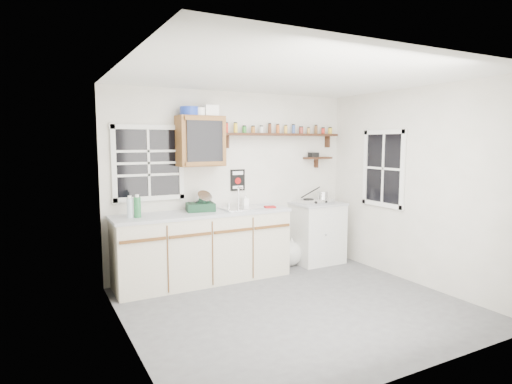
{
  "coord_description": "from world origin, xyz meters",
  "views": [
    {
      "loc": [
        -2.55,
        -3.82,
        1.82
      ],
      "look_at": [
        -0.21,
        0.55,
        1.23
      ],
      "focal_mm": 30.0,
      "sensor_mm": 36.0,
      "label": 1
    }
  ],
  "objects_px": {
    "main_cabinet": "(204,246)",
    "right_cabinet": "(317,232)",
    "spice_shelf": "(281,134)",
    "dish_rack": "(201,204)",
    "hotplate": "(316,201)",
    "upper_cabinet": "(201,141)"
  },
  "relations": [
    {
      "from": "main_cabinet",
      "to": "right_cabinet",
      "type": "bearing_deg",
      "value": 0.79
    },
    {
      "from": "main_cabinet",
      "to": "spice_shelf",
      "type": "bearing_deg",
      "value": 9.27
    },
    {
      "from": "right_cabinet",
      "to": "upper_cabinet",
      "type": "height_order",
      "value": "upper_cabinet"
    },
    {
      "from": "main_cabinet",
      "to": "hotplate",
      "type": "distance_m",
      "value": 1.84
    },
    {
      "from": "dish_rack",
      "to": "hotplate",
      "type": "distance_m",
      "value": 1.78
    },
    {
      "from": "spice_shelf",
      "to": "main_cabinet",
      "type": "bearing_deg",
      "value": -170.73
    },
    {
      "from": "upper_cabinet",
      "to": "spice_shelf",
      "type": "height_order",
      "value": "upper_cabinet"
    },
    {
      "from": "spice_shelf",
      "to": "dish_rack",
      "type": "distance_m",
      "value": 1.6
    },
    {
      "from": "spice_shelf",
      "to": "dish_rack",
      "type": "height_order",
      "value": "spice_shelf"
    },
    {
      "from": "dish_rack",
      "to": "right_cabinet",
      "type": "bearing_deg",
      "value": 9.81
    },
    {
      "from": "upper_cabinet",
      "to": "hotplate",
      "type": "relative_size",
      "value": 1.25
    },
    {
      "from": "upper_cabinet",
      "to": "dish_rack",
      "type": "distance_m",
      "value": 0.82
    },
    {
      "from": "hotplate",
      "to": "right_cabinet",
      "type": "bearing_deg",
      "value": 21.41
    },
    {
      "from": "right_cabinet",
      "to": "main_cabinet",
      "type": "bearing_deg",
      "value": -179.21
    },
    {
      "from": "spice_shelf",
      "to": "hotplate",
      "type": "relative_size",
      "value": 3.67
    },
    {
      "from": "spice_shelf",
      "to": "right_cabinet",
      "type": "bearing_deg",
      "value": -19.45
    },
    {
      "from": "dish_rack",
      "to": "upper_cabinet",
      "type": "bearing_deg",
      "value": 78.52
    },
    {
      "from": "dish_rack",
      "to": "hotplate",
      "type": "height_order",
      "value": "dish_rack"
    },
    {
      "from": "right_cabinet",
      "to": "hotplate",
      "type": "height_order",
      "value": "hotplate"
    },
    {
      "from": "main_cabinet",
      "to": "right_cabinet",
      "type": "relative_size",
      "value": 2.54
    },
    {
      "from": "upper_cabinet",
      "to": "hotplate",
      "type": "distance_m",
      "value": 1.96
    },
    {
      "from": "main_cabinet",
      "to": "right_cabinet",
      "type": "xyz_separation_m",
      "value": [
        1.83,
        0.03,
        -0.01
      ]
    }
  ]
}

